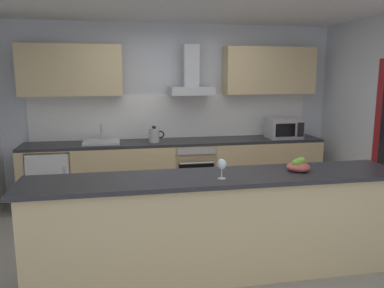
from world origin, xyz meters
TOP-DOWN VIEW (x-y plane):
  - ground at (0.00, 0.00)m, footprint 5.94×4.81m
  - wall_back at (0.00, 1.97)m, footprint 5.94×0.12m
  - backsplash_tile at (0.00, 1.89)m, footprint 4.20×0.02m
  - counter_back at (0.00, 1.59)m, footprint 4.35×0.60m
  - counter_island at (0.04, -0.63)m, footprint 3.46×0.64m
  - upper_cabinets at (-0.00, 1.74)m, footprint 4.29×0.32m
  - oven at (0.23, 1.56)m, footprint 0.60×0.62m
  - refrigerator at (-1.77, 1.56)m, footprint 0.58×0.60m
  - microwave at (1.64, 1.53)m, footprint 0.50×0.38m
  - sink at (-1.07, 1.57)m, footprint 0.50×0.40m
  - kettle at (-0.34, 1.53)m, footprint 0.29×0.15m
  - range_hood at (0.23, 1.69)m, footprint 0.62×0.45m
  - wine_glass at (0.04, -0.75)m, footprint 0.08×0.08m
  - fruit_bowl at (0.82, -0.61)m, footprint 0.22×0.22m

SIDE VIEW (x-z plane):
  - ground at x=0.00m, z-range -0.02..0.00m
  - refrigerator at x=-1.77m, z-range 0.00..0.85m
  - counter_back at x=0.00m, z-range 0.00..0.90m
  - oven at x=0.23m, z-range 0.06..0.86m
  - counter_island at x=0.04m, z-range 0.01..0.97m
  - sink at x=-1.07m, z-range 0.80..1.06m
  - kettle at x=-0.34m, z-range 0.89..1.13m
  - fruit_bowl at x=0.82m, z-range 0.94..1.07m
  - microwave at x=1.64m, z-range 0.90..1.20m
  - wine_glass at x=0.04m, z-range 0.99..1.17m
  - backsplash_tile at x=0.00m, z-range 0.90..1.56m
  - wall_back at x=0.00m, z-range 0.00..2.60m
  - range_hood at x=0.23m, z-range 1.43..2.15m
  - upper_cabinets at x=0.00m, z-range 1.56..2.26m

